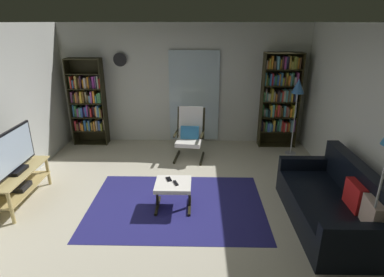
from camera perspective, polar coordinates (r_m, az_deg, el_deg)
ground_plane at (r=4.72m, az=-2.95°, el=-12.91°), size 7.02×7.02×0.00m
wall_back at (r=6.96m, az=-1.45°, el=9.82°), size 5.60×0.06×2.60m
wall_right at (r=4.77m, az=31.09°, el=1.68°), size 0.06×6.00×2.60m
glass_door_panel at (r=6.94m, az=0.39°, el=7.68°), size 1.10×0.01×2.00m
area_rug at (r=4.82m, az=-2.84°, el=-12.12°), size 2.61×1.83×0.01m
tv_stand at (r=5.41m, az=-29.13°, el=-7.05°), size 0.43×1.20×0.51m
television at (r=5.22m, az=-30.01°, el=-2.24°), size 0.20×1.03×0.65m
bookshelf_near_tv at (r=7.22m, az=-18.48°, el=6.20°), size 0.74×0.30×1.90m
bookshelf_near_sofa at (r=6.95m, az=15.83°, el=7.24°), size 0.79×0.30×2.03m
leather_sofa at (r=4.66m, az=24.50°, el=-11.03°), size 0.90×1.88×0.87m
lounge_armchair at (r=6.23m, az=-0.38°, el=1.20°), size 0.63×0.71×1.02m
ottoman at (r=4.61m, az=-3.47°, el=-8.89°), size 0.52×0.48×0.41m
tv_remote at (r=4.54m, az=-3.00°, el=-8.15°), size 0.09×0.15×0.02m
cell_phone at (r=4.66m, az=-4.29°, el=-7.45°), size 0.11×0.15×0.01m
floor_lamp_by_shelf at (r=6.49m, az=18.84°, el=8.20°), size 0.24×0.24×1.58m
wall_clock at (r=7.00m, az=-13.08°, el=13.93°), size 0.29×0.03×0.29m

